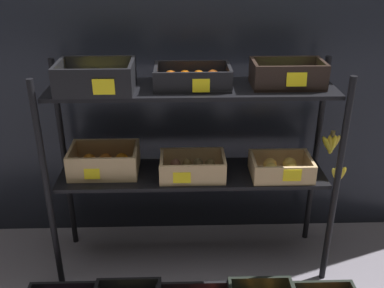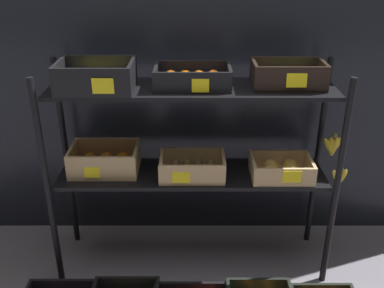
{
  "view_description": "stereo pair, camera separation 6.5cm",
  "coord_description": "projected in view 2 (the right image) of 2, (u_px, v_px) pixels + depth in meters",
  "views": [
    {
      "loc": [
        -0.06,
        -2.06,
        1.7
      ],
      "look_at": [
        0.0,
        0.0,
        0.74
      ],
      "focal_mm": 41.31,
      "sensor_mm": 36.0,
      "label": 1
    },
    {
      "loc": [
        0.0,
        -2.06,
        1.7
      ],
      "look_at": [
        0.0,
        0.0,
        0.74
      ],
      "focal_mm": 41.31,
      "sensor_mm": 36.0,
      "label": 2
    }
  ],
  "objects": [
    {
      "name": "ground_plane",
      "position": [
        192.0,
        258.0,
        2.59
      ],
      "size": [
        10.0,
        10.0,
        0.0
      ],
      "primitive_type": "plane",
      "color": "slate"
    },
    {
      "name": "storefront_wall",
      "position": [
        192.0,
        53.0,
        2.45
      ],
      "size": [
        3.83,
        0.12,
        2.25
      ],
      "primitive_type": "cube",
      "color": "black",
      "rests_on": "ground_plane"
    },
    {
      "name": "display_rack",
      "position": [
        190.0,
        131.0,
        2.23
      ],
      "size": [
        1.54,
        0.39,
        1.18
      ],
      "color": "black",
      "rests_on": "ground_plane"
    }
  ]
}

